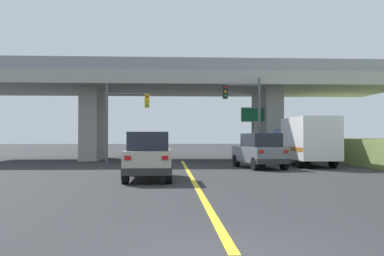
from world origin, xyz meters
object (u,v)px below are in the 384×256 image
(suv_crossing, at_px, (260,151))
(traffic_signal_farside, at_px, (121,113))
(highway_sign, at_px, (253,119))
(traffic_signal_nearside, at_px, (248,108))
(suv_lead, at_px, (149,156))
(box_truck, at_px, (306,141))

(suv_crossing, distance_m, traffic_signal_farside, 10.48)
(highway_sign, bearing_deg, traffic_signal_nearside, -106.33)
(suv_lead, distance_m, highway_sign, 17.01)
(traffic_signal_farside, height_order, highway_sign, traffic_signal_farside)
(traffic_signal_nearside, bearing_deg, highway_sign, 73.67)
(traffic_signal_nearside, relative_size, highway_sign, 1.40)
(suv_crossing, relative_size, highway_sign, 1.07)
(suv_lead, height_order, suv_crossing, same)
(suv_crossing, bearing_deg, suv_lead, -143.38)
(suv_lead, xyz_separation_m, traffic_signal_nearside, (6.36, 11.70, 2.82))
(suv_lead, distance_m, suv_crossing, 8.84)
(traffic_signal_nearside, distance_m, traffic_signal_farside, 8.84)
(suv_crossing, bearing_deg, box_truck, 21.45)
(suv_lead, distance_m, traffic_signal_nearside, 13.61)
(box_truck, distance_m, traffic_signal_farside, 12.57)
(box_truck, xyz_separation_m, highway_sign, (-2.09, 6.71, 1.59))
(suv_lead, height_order, box_truck, box_truck)
(suv_lead, xyz_separation_m, traffic_signal_farside, (-2.47, 11.93, 2.48))
(suv_lead, bearing_deg, traffic_signal_nearside, 61.48)
(traffic_signal_nearside, bearing_deg, suv_lead, -118.52)
(suv_crossing, xyz_separation_m, box_truck, (3.38, 2.06, 0.58))
(box_truck, xyz_separation_m, traffic_signal_farside, (-11.94, 3.46, 1.90))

